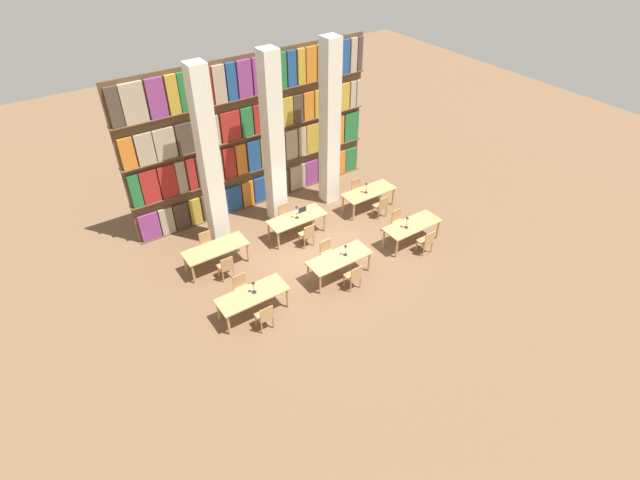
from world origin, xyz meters
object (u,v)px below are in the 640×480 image
pillar_right (330,126)px  chair_7 (207,244)px  chair_8 (307,234)px  reading_table_5 (369,193)px  reading_table_0 (253,296)px  reading_table_1 (339,259)px  chair_9 (286,215)px  desk_lamp_3 (297,210)px  chair_3 (327,252)px  chair_4 (426,241)px  desk_lamp_0 (253,285)px  chair_5 (398,221)px  reading_table_4 (297,219)px  pillar_left (209,161)px  chair_6 (226,267)px  laptop (301,211)px  chair_0 (265,316)px  chair_11 (358,189)px  reading_table_3 (216,250)px  desk_lamp_1 (346,248)px  reading_table_2 (412,226)px  chair_2 (354,276)px  desk_lamp_4 (366,186)px  desk_lamp_2 (407,220)px  pillar_center (273,142)px  chair_10 (381,206)px  chair_1 (242,288)px

pillar_right → chair_7: (-5.25, -0.61, -2.53)m
chair_8 → reading_table_5: chair_8 is taller
reading_table_0 → reading_table_1: bearing=-1.1°
chair_9 → desk_lamp_3: 0.95m
chair_3 → chair_4: (3.00, -1.35, 0.00)m
desk_lamp_0 → chair_4: size_ratio=0.47×
chair_5 → reading_table_5: bearing=-93.3°
desk_lamp_0 → reading_table_4: size_ratio=0.20×
pillar_right → desk_lamp_0: bearing=-144.1°
pillar_left → chair_6: 3.29m
reading_table_0 → laptop: 4.29m
reading_table_1 → desk_lamp_3: size_ratio=4.09×
reading_table_0 → chair_4: (5.99, -0.72, -0.19)m
chair_0 → chair_11: (6.13, 3.80, 0.00)m
reading_table_1 → reading_table_3: 3.87m
reading_table_0 → reading_table_3: same height
chair_6 → chair_0: bearing=-91.0°
reading_table_1 → reading_table_4: size_ratio=1.00×
reading_table_3 → chair_11: chair_11 is taller
chair_3 → desk_lamp_1: desk_lamp_1 is taller
chair_0 → reading_table_2: (5.98, 0.66, 0.19)m
pillar_right → chair_2: size_ratio=6.86×
chair_4 → desk_lamp_4: (-0.05, 3.12, 0.56)m
chair_11 → pillar_left: bearing=-7.3°
chair_0 → chair_9: 4.89m
chair_4 → reading_table_1: bearing=167.8°
desk_lamp_3 → chair_11: size_ratio=0.56×
reading_table_0 → chair_4: chair_4 is taller
desk_lamp_2 → chair_6: (-5.64, 1.85, -0.57)m
chair_2 → reading_table_3: bearing=132.3°
pillar_center → chair_3: 4.05m
chair_9 → reading_table_5: bearing=166.4°
desk_lamp_1 → reading_table_3: (-3.13, 2.57, -0.35)m
pillar_center → chair_9: (-0.02, -0.63, -2.53)m
chair_2 → chair_8: bearing=90.0°
pillar_left → pillar_right: (4.54, 0.00, 0.00)m
chair_2 → chair_5: size_ratio=1.00×
chair_10 → reading_table_4: bearing=166.4°
laptop → reading_table_5: 2.77m
desk_lamp_3 → chair_10: desk_lamp_3 is taller
chair_5 → chair_9: bearing=-39.9°
pillar_right → chair_6: size_ratio=6.86×
chair_10 → chair_7: bearing=166.6°
desk_lamp_0 → desk_lamp_3: bearing=39.4°
chair_1 → desk_lamp_0: 0.86m
reading_table_0 → desk_lamp_1: desk_lamp_1 is taller
chair_0 → reading_table_5: chair_0 is taller
reading_table_2 → chair_11: chair_11 is taller
chair_0 → chair_1: same height
chair_2 → chair_5: bearing=25.1°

